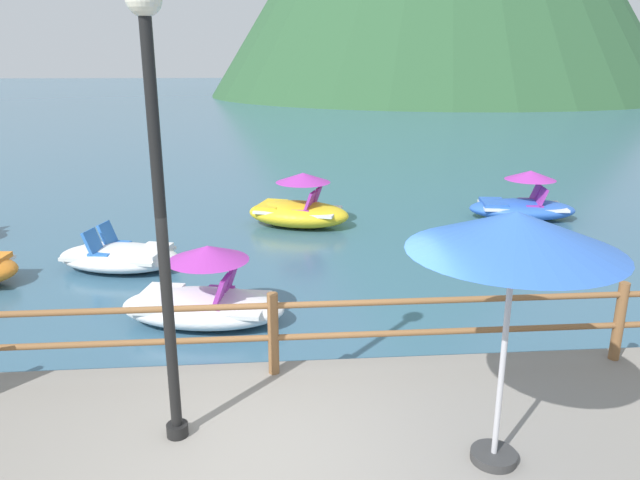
{
  "coord_description": "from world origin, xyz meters",
  "views": [
    {
      "loc": [
        0.02,
        -4.46,
        3.75
      ],
      "look_at": [
        0.8,
        5.0,
        0.9
      ],
      "focal_mm": 33.62,
      "sensor_mm": 36.0,
      "label": 1
    }
  ],
  "objects_px": {
    "beach_umbrella": "(515,235)",
    "pedal_boat_0": "(120,256)",
    "pedal_boat_1": "(523,204)",
    "pedal_boat_6": "(299,208)",
    "pedal_boat_5": "(203,298)",
    "lamp_post": "(158,184)"
  },
  "relations": [
    {
      "from": "pedal_boat_1",
      "to": "lamp_post",
      "type": "bearing_deg",
      "value": -128.25
    },
    {
      "from": "pedal_boat_0",
      "to": "pedal_boat_5",
      "type": "bearing_deg",
      "value": -55.1
    },
    {
      "from": "pedal_boat_0",
      "to": "pedal_boat_6",
      "type": "distance_m",
      "value": 4.43
    },
    {
      "from": "pedal_boat_0",
      "to": "pedal_boat_1",
      "type": "distance_m",
      "value": 9.48
    },
    {
      "from": "beach_umbrella",
      "to": "pedal_boat_5",
      "type": "height_order",
      "value": "beach_umbrella"
    },
    {
      "from": "lamp_post",
      "to": "pedal_boat_5",
      "type": "distance_m",
      "value": 4.16
    },
    {
      "from": "pedal_boat_0",
      "to": "beach_umbrella",
      "type": "bearing_deg",
      "value": -54.32
    },
    {
      "from": "pedal_boat_0",
      "to": "pedal_boat_6",
      "type": "xyz_separation_m",
      "value": [
        3.48,
        2.74,
        0.19
      ]
    },
    {
      "from": "lamp_post",
      "to": "pedal_boat_0",
      "type": "height_order",
      "value": "lamp_post"
    },
    {
      "from": "pedal_boat_1",
      "to": "pedal_boat_6",
      "type": "xyz_separation_m",
      "value": [
        -5.52,
        -0.23,
        0.05
      ]
    },
    {
      "from": "beach_umbrella",
      "to": "pedal_boat_5",
      "type": "xyz_separation_m",
      "value": [
        -2.93,
        4.0,
        -2.06
      ]
    },
    {
      "from": "pedal_boat_0",
      "to": "pedal_boat_5",
      "type": "relative_size",
      "value": 0.98
    },
    {
      "from": "pedal_boat_5",
      "to": "pedal_boat_0",
      "type": "bearing_deg",
      "value": 124.9
    },
    {
      "from": "pedal_boat_1",
      "to": "pedal_boat_6",
      "type": "height_order",
      "value": "pedal_boat_6"
    },
    {
      "from": "lamp_post",
      "to": "pedal_boat_6",
      "type": "distance_m",
      "value": 9.18
    },
    {
      "from": "beach_umbrella",
      "to": "pedal_boat_0",
      "type": "distance_m",
      "value": 8.4
    },
    {
      "from": "pedal_boat_1",
      "to": "pedal_boat_5",
      "type": "height_order",
      "value": "pedal_boat_5"
    },
    {
      "from": "lamp_post",
      "to": "pedal_boat_1",
      "type": "relative_size",
      "value": 1.45
    },
    {
      "from": "pedal_boat_0",
      "to": "pedal_boat_1",
      "type": "height_order",
      "value": "pedal_boat_1"
    },
    {
      "from": "pedal_boat_0",
      "to": "pedal_boat_6",
      "type": "relative_size",
      "value": 0.95
    },
    {
      "from": "pedal_boat_1",
      "to": "beach_umbrella",
      "type": "bearing_deg",
      "value": -114.05
    },
    {
      "from": "beach_umbrella",
      "to": "pedal_boat_0",
      "type": "bearing_deg",
      "value": 125.68
    }
  ]
}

